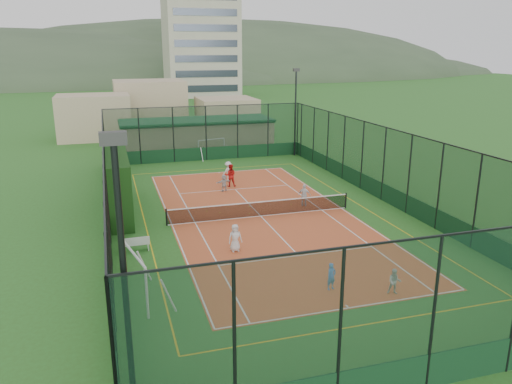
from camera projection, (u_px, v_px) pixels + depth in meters
The scene contains 21 objects.
ground at pixel (261, 216), 30.90m from camera, with size 300.00×300.00×0.00m, color #306121.
court_slab at pixel (261, 216), 30.90m from camera, with size 11.17×23.97×0.01m, color #C25D2B.
tennis_net at pixel (261, 208), 30.75m from camera, with size 11.67×0.12×1.06m, color black, non-canonical shape.
perimeter_fence at pixel (261, 177), 30.21m from camera, with size 18.12×34.12×5.00m, color black, non-canonical shape.
floodlight_sw at pixel (126, 300), 12.10m from camera, with size 0.60×0.26×8.25m, color black, non-canonical shape.
floodlight_ne at pixel (295, 113), 47.41m from camera, with size 0.60×0.26×8.25m, color black, non-canonical shape.
clubhouse at pixel (197, 135), 50.71m from camera, with size 15.20×7.20×3.15m, color tan, non-canonical shape.
apartment_tower at pixel (200, 24), 105.52m from camera, with size 15.00×12.00×30.00m, color beige.
distant_hills at pixel (130, 79), 168.93m from camera, with size 200.00×60.00×24.00m, color #384C33, non-canonical shape.
hedge_left at pixel (118, 182), 31.34m from camera, with size 1.31×8.70×3.81m, color black.
white_bench at pixel (135, 244), 25.48m from camera, with size 1.46×0.40×0.82m, color white, non-canonical shape.
futsal_goal_near at pixel (135, 277), 20.26m from camera, with size 0.96×3.29×2.12m, color white, non-canonical shape.
futsal_goal_far at pixel (212, 149), 47.08m from camera, with size 2.77×0.80×1.79m, color white, non-canonical shape.
child_near_left at pixel (235, 238), 25.40m from camera, with size 0.70×0.46×1.44m, color white.
child_near_mid at pixel (331, 276), 21.38m from camera, with size 0.44×0.29×1.19m, color #4F84E0.
child_near_right at pixel (394, 282), 20.98m from camera, with size 0.55×0.43×1.13m, color silver.
child_far_left at pixel (228, 171), 39.08m from camera, with size 0.98×0.56×1.51m, color white.
child_far_right at pixel (304, 195), 32.73m from camera, with size 0.86×0.36×1.46m, color white.
child_far_back at pixel (224, 183), 36.17m from camera, with size 1.14×0.36×1.23m, color silver.
coach at pixel (230, 175), 37.35m from camera, with size 0.83×0.65×1.70m, color red.
tennis_balls at pixel (244, 210), 32.04m from camera, with size 5.71×1.42×0.07m.
Camera 1 is at (-8.71, -27.95, 10.01)m, focal length 35.00 mm.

